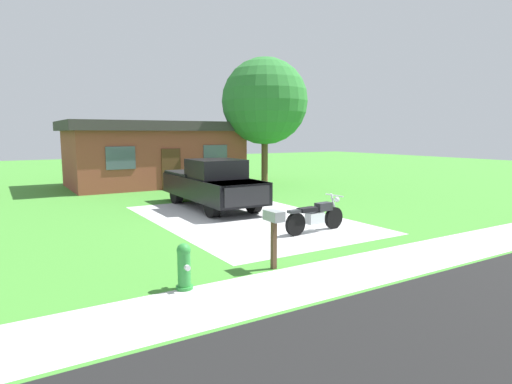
# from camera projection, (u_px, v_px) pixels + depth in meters

# --- Properties ---
(ground_plane) EXTENTS (80.00, 80.00, 0.00)m
(ground_plane) POSITION_uv_depth(u_px,v_px,m) (246.00, 219.00, 14.53)
(ground_plane) COLOR #418A30
(driveway_pad) EXTENTS (5.73, 8.78, 0.01)m
(driveway_pad) POSITION_uv_depth(u_px,v_px,m) (246.00, 219.00, 14.53)
(driveway_pad) COLOR #B7B7B7
(driveway_pad) RESTS_ON ground
(sidewalk_strip) EXTENTS (36.00, 1.80, 0.01)m
(sidewalk_strip) POSITION_uv_depth(u_px,v_px,m) (382.00, 264.00, 9.46)
(sidewalk_strip) COLOR beige
(sidewalk_strip) RESTS_ON ground
(motorcycle) EXTENTS (2.21, 0.70, 1.09)m
(motorcycle) POSITION_uv_depth(u_px,v_px,m) (316.00, 216.00, 12.52)
(motorcycle) COLOR black
(motorcycle) RESTS_ON ground
(pickup_truck) EXTENTS (2.09, 5.66, 1.90)m
(pickup_truck) POSITION_uv_depth(u_px,v_px,m) (211.00, 183.00, 16.61)
(pickup_truck) COLOR black
(pickup_truck) RESTS_ON ground
(fire_hydrant) EXTENTS (0.32, 0.40, 0.87)m
(fire_hydrant) POSITION_uv_depth(u_px,v_px,m) (184.00, 267.00, 7.91)
(fire_hydrant) COLOR #2D8C38
(fire_hydrant) RESTS_ON ground
(mailbox) EXTENTS (0.26, 0.48, 1.26)m
(mailbox) POSITION_uv_depth(u_px,v_px,m) (274.00, 224.00, 9.04)
(mailbox) COLOR #4C3823
(mailbox) RESTS_ON ground
(shade_tree) EXTENTS (4.75, 4.75, 7.00)m
(shade_tree) POSITION_uv_depth(u_px,v_px,m) (265.00, 101.00, 23.70)
(shade_tree) COLOR brown
(shade_tree) RESTS_ON ground
(neighbor_house) EXTENTS (9.60, 5.60, 3.50)m
(neighbor_house) POSITION_uv_depth(u_px,v_px,m) (155.00, 153.00, 23.99)
(neighbor_house) COLOR brown
(neighbor_house) RESTS_ON ground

